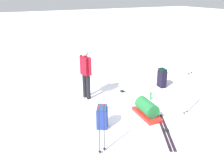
# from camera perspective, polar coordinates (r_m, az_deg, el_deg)

# --- Properties ---
(ground_plane) EXTENTS (80.00, 80.00, 0.00)m
(ground_plane) POSITION_cam_1_polar(r_m,az_deg,el_deg) (7.75, 0.00, -4.82)
(ground_plane) COLOR white
(skier_standing) EXTENTS (0.30, 0.55, 1.70)m
(skier_standing) POSITION_cam_1_polar(r_m,az_deg,el_deg) (7.87, -6.33, 2.99)
(skier_standing) COLOR black
(skier_standing) RESTS_ON ground_plane
(ski_pair_near) EXTENTS (0.95, 1.62, 0.05)m
(ski_pair_near) POSITION_cam_1_polar(r_m,az_deg,el_deg) (6.49, 12.75, -10.93)
(ski_pair_near) COLOR black
(ski_pair_near) RESTS_ON ground_plane
(ski_pair_far) EXTENTS (1.72, 0.28, 0.05)m
(ski_pair_far) POSITION_cam_1_polar(r_m,az_deg,el_deg) (8.62, 2.53, -1.90)
(ski_pair_far) COLOR silver
(ski_pair_far) RESTS_ON ground_plane
(backpack_large_dark) EXTENTS (0.40, 0.41, 0.64)m
(backpack_large_dark) POSITION_cam_1_polar(r_m,az_deg,el_deg) (6.36, -2.39, -7.93)
(backpack_large_dark) COLOR navy
(backpack_large_dark) RESTS_ON ground_plane
(backpack_bright) EXTENTS (0.26, 0.38, 0.72)m
(backpack_bright) POSITION_cam_1_polar(r_m,az_deg,el_deg) (9.19, 11.97, 1.43)
(backpack_bright) COLOR black
(backpack_bright) RESTS_ON ground_plane
(ski_poles_planted_near) EXTENTS (0.21, 0.11, 1.21)m
(ski_poles_planted_near) POSITION_cam_1_polar(r_m,az_deg,el_deg) (5.25, -2.52, -10.28)
(ski_poles_planted_near) COLOR black
(ski_poles_planted_near) RESTS_ON ground_plane
(ski_poles_planted_far) EXTENTS (0.21, 0.11, 1.32)m
(ski_poles_planted_far) POSITION_cam_1_polar(r_m,az_deg,el_deg) (7.18, 17.84, -1.72)
(ski_poles_planted_far) COLOR #B9BEC1
(ski_poles_planted_far) RESTS_ON ground_plane
(gear_sled) EXTENTS (0.53, 1.09, 0.49)m
(gear_sled) POSITION_cam_1_polar(r_m,az_deg,el_deg) (7.02, 8.41, -5.96)
(gear_sled) COLOR red
(gear_sled) RESTS_ON ground_plane
(thermos_bottle) EXTENTS (0.07, 0.07, 0.26)m
(thermos_bottle) POSITION_cam_1_polar(r_m,az_deg,el_deg) (8.11, 9.33, -2.85)
(thermos_bottle) COLOR #267837
(thermos_bottle) RESTS_ON ground_plane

